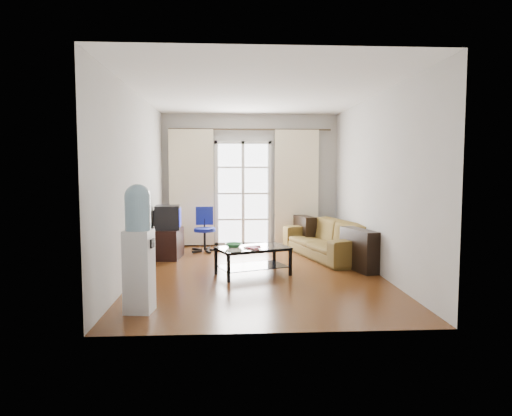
{
  "coord_description": "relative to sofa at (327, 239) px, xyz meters",
  "views": [
    {
      "loc": [
        -0.43,
        -6.84,
        1.56
      ],
      "look_at": [
        -0.01,
        0.35,
        0.96
      ],
      "focal_mm": 32.0,
      "sensor_mm": 36.0,
      "label": 1
    }
  ],
  "objects": [
    {
      "name": "floor",
      "position": [
        -1.32,
        -1.18,
        -0.32
      ],
      "size": [
        5.2,
        5.2,
        0.0
      ],
      "primitive_type": "plane",
      "color": "#5D3316",
      "rests_on": "ground"
    },
    {
      "name": "ceiling",
      "position": [
        -1.32,
        -1.18,
        2.38
      ],
      "size": [
        5.2,
        5.2,
        0.0
      ],
      "primitive_type": "plane",
      "rotation": [
        3.14,
        0.0,
        0.0
      ],
      "color": "white",
      "rests_on": "wall_back"
    },
    {
      "name": "wall_back",
      "position": [
        -1.32,
        1.42,
        1.03
      ],
      "size": [
        3.6,
        0.02,
        2.7
      ],
      "primitive_type": "cube",
      "color": "#B7B4AE",
      "rests_on": "floor"
    },
    {
      "name": "wall_front",
      "position": [
        -1.32,
        -3.78,
        1.03
      ],
      "size": [
        3.6,
        0.02,
        2.7
      ],
      "primitive_type": "cube",
      "color": "#B7B4AE",
      "rests_on": "floor"
    },
    {
      "name": "wall_left",
      "position": [
        -3.12,
        -1.18,
        1.03
      ],
      "size": [
        0.02,
        5.2,
        2.7
      ],
      "primitive_type": "cube",
      "color": "#B7B4AE",
      "rests_on": "floor"
    },
    {
      "name": "wall_right",
      "position": [
        0.48,
        -1.18,
        1.03
      ],
      "size": [
        0.02,
        5.2,
        2.7
      ],
      "primitive_type": "cube",
      "color": "#B7B4AE",
      "rests_on": "floor"
    },
    {
      "name": "french_door",
      "position": [
        -1.47,
        1.37,
        0.75
      ],
      "size": [
        1.16,
        0.06,
        2.15
      ],
      "color": "white",
      "rests_on": "wall_back"
    },
    {
      "name": "curtain_rod",
      "position": [
        -1.32,
        1.32,
        2.06
      ],
      "size": [
        3.3,
        0.04,
        0.04
      ],
      "primitive_type": "cylinder",
      "rotation": [
        0.0,
        1.57,
        0.0
      ],
      "color": "#4C3F2D",
      "rests_on": "wall_back"
    },
    {
      "name": "curtain_left",
      "position": [
        -2.52,
        1.3,
        0.88
      ],
      "size": [
        0.9,
        0.07,
        2.35
      ],
      "primitive_type": "cube",
      "color": "#FFF3CD",
      "rests_on": "curtain_rod"
    },
    {
      "name": "curtain_right",
      "position": [
        -0.37,
        1.3,
        0.88
      ],
      "size": [
        0.9,
        0.07,
        2.35
      ],
      "primitive_type": "cube",
      "color": "#FFF3CD",
      "rests_on": "curtain_rod"
    },
    {
      "name": "radiator",
      "position": [
        -0.52,
        1.32,
        0.01
      ],
      "size": [
        0.64,
        0.12,
        0.64
      ],
      "primitive_type": "cube",
      "color": "gray",
      "rests_on": "floor"
    },
    {
      "name": "sofa",
      "position": [
        0.0,
        0.0,
        0.0
      ],
      "size": [
        2.62,
        1.91,
        0.65
      ],
      "primitive_type": "imported",
      "rotation": [
        0.0,
        0.0,
        -1.33
      ],
      "color": "olive",
      "rests_on": "floor"
    },
    {
      "name": "coffee_table",
      "position": [
        -1.41,
        -1.35,
        -0.05
      ],
      "size": [
        1.18,
        0.92,
        0.42
      ],
      "rotation": [
        0.0,
        0.0,
        0.37
      ],
      "color": "silver",
      "rests_on": "floor"
    },
    {
      "name": "bowl",
      "position": [
        -1.69,
        -1.35,
        0.13
      ],
      "size": [
        0.39,
        0.39,
        0.06
      ],
      "primitive_type": "imported",
      "rotation": [
        0.0,
        0.0,
        -0.3
      ],
      "color": "#2E7E38",
      "rests_on": "coffee_table"
    },
    {
      "name": "book",
      "position": [
        -1.48,
        -1.52,
        0.11
      ],
      "size": [
        0.37,
        0.37,
        0.02
      ],
      "primitive_type": "imported",
      "rotation": [
        0.0,
        0.0,
        0.77
      ],
      "color": "#B01E15",
      "rests_on": "coffee_table"
    },
    {
      "name": "remote",
      "position": [
        -1.39,
        -1.35,
        0.11
      ],
      "size": [
        0.19,
        0.1,
        0.02
      ],
      "primitive_type": "cube",
      "rotation": [
        0.0,
        0.0,
        0.31
      ],
      "color": "black",
      "rests_on": "coffee_table"
    },
    {
      "name": "tv_stand",
      "position": [
        -2.86,
        0.06,
        -0.06
      ],
      "size": [
        0.53,
        0.74,
        0.52
      ],
      "primitive_type": "cube",
      "rotation": [
        0.0,
        0.0,
        -0.08
      ],
      "color": "black",
      "rests_on": "floor"
    },
    {
      "name": "crt_tv",
      "position": [
        -2.85,
        0.02,
        0.41
      ],
      "size": [
        0.49,
        0.48,
        0.42
      ],
      "rotation": [
        0.0,
        0.0,
        0.06
      ],
      "color": "black",
      "rests_on": "tv_stand"
    },
    {
      "name": "task_chair",
      "position": [
        -2.23,
        0.68,
        -0.07
      ],
      "size": [
        0.62,
        0.62,
        0.85
      ],
      "rotation": [
        0.0,
        0.0,
        0.07
      ],
      "color": "black",
      "rests_on": "floor"
    },
    {
      "name": "water_cooler",
      "position": [
        -2.74,
        -3.04,
        0.42
      ],
      "size": [
        0.33,
        0.32,
        1.41
      ],
      "rotation": [
        0.0,
        0.0,
        -0.12
      ],
      "color": "silver",
      "rests_on": "floor"
    }
  ]
}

